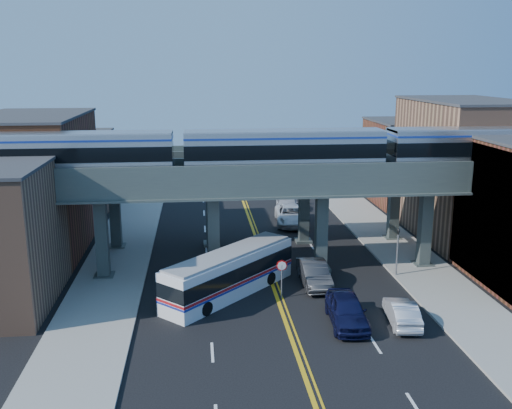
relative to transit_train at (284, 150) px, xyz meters
The scene contains 19 objects.
ground 12.20m from the transit_train, 97.98° to the right, with size 120.00×120.00×0.00m, color black.
sidewalk_west 15.66m from the transit_train, behind, with size 5.00×70.00×0.16m, color gray.
sidewalk_east 13.92m from the transit_train, 10.91° to the left, with size 5.00×70.00×0.16m, color gray.
building_west_b 21.50m from the transit_train, 157.82° to the left, with size 8.00×14.00×11.00m, color brown.
building_west_c 29.20m from the transit_train, 133.06° to the left, with size 8.00×10.00×8.00m, color #895F47.
building_east_b 19.39m from the transit_train, 24.72° to the left, with size 8.00×14.00×12.00m, color #895F47.
building_east_c 27.65m from the transit_train, 50.39° to the left, with size 8.00×10.00×9.00m, color brown.
mural_panel 14.68m from the transit_train, 16.59° to the right, with size 0.10×9.50×9.50m, color teal.
elevated_viaduct_near 2.90m from the transit_train, behind, with size 52.00×3.60×7.40m.
elevated_viaduct_far 7.58m from the transit_train, 99.10° to the left, with size 52.00×3.60×7.40m.
transit_train is the anchor object (origin of this frame).
stop_sign 8.95m from the transit_train, 99.33° to the right, with size 0.76×0.09×2.63m.
traffic_signal 10.77m from the transit_train, 13.91° to the right, with size 0.15×0.18×4.10m.
transit_bus 9.63m from the transit_train, 136.38° to the right, with size 9.42×9.59×2.83m.
car_lane_a 12.69m from the transit_train, 75.26° to the right, with size 2.10×5.21×1.78m, color #0E1033.
car_lane_b 9.00m from the transit_train, 59.05° to the right, with size 1.77×5.06×1.67m, color #2A2B2D.
car_lane_c 15.62m from the transit_train, 77.98° to the left, with size 2.90×6.29×1.75m, color silver.
car_lane_d 19.94m from the transit_train, 80.07° to the left, with size 2.29×5.64×1.64m, color silver.
car_parked_curb 14.02m from the transit_train, 59.16° to the right, with size 1.51×4.33×1.43m, color silver.
Camera 1 is at (-5.04, -32.00, 14.99)m, focal length 40.00 mm.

